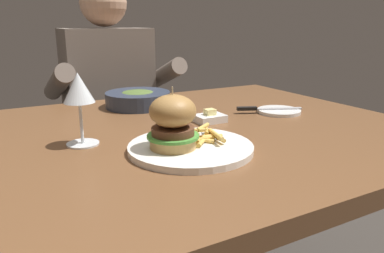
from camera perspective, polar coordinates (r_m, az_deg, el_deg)
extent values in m
cube|color=brown|center=(0.98, 0.30, -1.31)|extent=(1.15, 0.95, 0.04)
cylinder|color=brown|center=(1.70, 8.73, -7.21)|extent=(0.06, 0.06, 0.70)
cylinder|color=white|center=(0.80, -0.21, -3.26)|extent=(0.27, 0.27, 0.01)
cylinder|color=tan|center=(0.78, -2.89, -2.44)|extent=(0.10, 0.10, 0.02)
cylinder|color=#4C9338|center=(0.77, -2.91, -1.46)|extent=(0.11, 0.11, 0.01)
cylinder|color=brown|center=(0.77, -2.92, -0.67)|extent=(0.09, 0.09, 0.02)
ellipsoid|color=#A97A41|center=(0.76, -2.96, 2.36)|extent=(0.10, 0.10, 0.07)
cylinder|color=#CCB78C|center=(0.75, -2.99, 4.21)|extent=(0.00, 0.00, 0.05)
cylinder|color=#EABC5B|center=(0.81, 1.16, -2.04)|extent=(0.05, 0.06, 0.01)
cylinder|color=#E0B251|center=(0.80, 1.61, -2.24)|extent=(0.05, 0.05, 0.01)
cylinder|color=#EABC5B|center=(0.82, 1.81, -1.63)|extent=(0.05, 0.01, 0.01)
cylinder|color=#EABC5B|center=(0.82, 1.54, -1.82)|extent=(0.05, 0.04, 0.01)
cylinder|color=gold|center=(0.82, 3.77, -1.60)|extent=(0.01, 0.07, 0.01)
cylinder|color=#EABC5B|center=(0.82, -0.52, -1.73)|extent=(0.07, 0.04, 0.01)
cylinder|color=gold|center=(0.85, 2.19, -0.65)|extent=(0.03, 0.05, 0.01)
cylinder|color=gold|center=(0.81, 2.46, -1.78)|extent=(0.07, 0.01, 0.01)
cylinder|color=#EABC5B|center=(0.81, 3.66, -1.20)|extent=(0.02, 0.07, 0.01)
cylinder|color=#E0B251|center=(0.80, 0.35, -0.59)|extent=(0.05, 0.02, 0.01)
cylinder|color=#E0B251|center=(0.82, 1.66, -0.10)|extent=(0.05, 0.04, 0.01)
cylinder|color=silver|center=(0.87, -16.25, -2.56)|extent=(0.07, 0.07, 0.00)
cylinder|color=silver|center=(0.86, -16.49, 0.49)|extent=(0.01, 0.01, 0.09)
cone|color=silver|center=(0.84, -16.91, 5.68)|extent=(0.07, 0.07, 0.07)
cylinder|color=white|center=(1.16, 13.10, 2.30)|extent=(0.13, 0.13, 0.01)
cube|color=silver|center=(1.16, 13.13, 2.66)|extent=(0.13, 0.07, 0.00)
cube|color=black|center=(1.13, 8.37, 2.73)|extent=(0.06, 0.04, 0.01)
cube|color=white|center=(1.03, 2.73, 1.25)|extent=(0.08, 0.06, 0.02)
cube|color=#F4E58C|center=(1.02, 2.74, 2.23)|extent=(0.03, 0.02, 0.02)
cylinder|color=#2D384C|center=(1.22, -8.24, 4.11)|extent=(0.21, 0.21, 0.05)
ellipsoid|color=#4C662D|center=(1.22, -8.28, 4.94)|extent=(0.11, 0.11, 0.02)
cube|color=#282833|center=(1.81, -11.57, -10.04)|extent=(0.30, 0.22, 0.46)
cube|color=#72665B|center=(1.66, -12.49, 5.40)|extent=(0.36, 0.20, 0.52)
sphere|color=tan|center=(1.64, -13.26, 17.88)|extent=(0.19, 0.19, 0.19)
cylinder|color=#72665B|center=(1.53, -19.70, 6.25)|extent=(0.07, 0.34, 0.18)
cylinder|color=#72665B|center=(1.65, -4.42, 7.78)|extent=(0.07, 0.34, 0.18)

